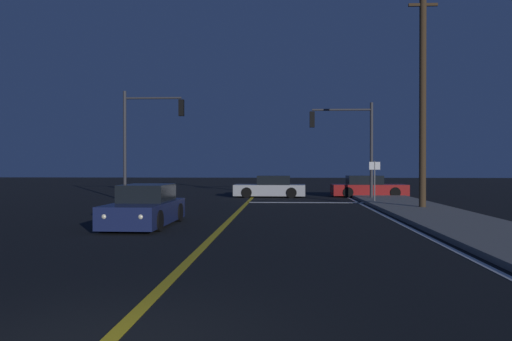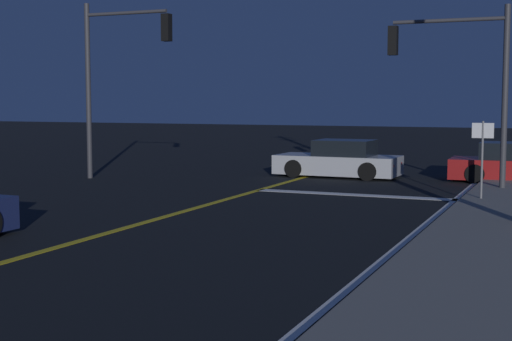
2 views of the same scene
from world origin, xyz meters
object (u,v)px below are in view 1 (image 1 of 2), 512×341
(car_far_approaching_navy, at_px, (145,208))
(traffic_signal_far_left, at_px, (145,128))
(street_sign_corner, at_px, (375,175))
(car_distant_tail_red, at_px, (368,188))
(utility_pole_right, at_px, (423,88))
(car_parked_curb_silver, at_px, (271,188))
(traffic_signal_near_right, at_px, (349,135))

(car_far_approaching_navy, relative_size, traffic_signal_far_left, 0.75)
(traffic_signal_far_left, xyz_separation_m, street_sign_corner, (12.38, -1.40, -2.54))
(car_distant_tail_red, bearing_deg, utility_pole_right, 2.83)
(car_far_approaching_navy, distance_m, traffic_signal_far_left, 12.77)
(car_far_approaching_navy, distance_m, utility_pole_right, 13.32)
(car_parked_curb_silver, distance_m, utility_pole_right, 12.50)
(traffic_signal_near_right, relative_size, street_sign_corner, 2.52)
(traffic_signal_near_right, bearing_deg, street_sign_corner, 109.48)
(car_distant_tail_red, relative_size, car_far_approaching_navy, 1.03)
(traffic_signal_far_left, bearing_deg, traffic_signal_near_right, 7.01)
(traffic_signal_near_right, relative_size, utility_pole_right, 0.53)
(traffic_signal_far_left, relative_size, street_sign_corner, 2.77)
(car_distant_tail_red, height_order, street_sign_corner, street_sign_corner)
(car_parked_curb_silver, bearing_deg, car_distant_tail_red, -82.93)
(car_distant_tail_red, bearing_deg, car_parked_curb_silver, -85.90)
(traffic_signal_near_right, height_order, traffic_signal_far_left, traffic_signal_far_left)
(car_distant_tail_red, relative_size, traffic_signal_near_right, 0.85)
(utility_pole_right, bearing_deg, car_far_approaching_navy, -148.44)
(car_far_approaching_navy, xyz_separation_m, utility_pole_right, (10.58, 6.50, 4.79))
(car_parked_curb_silver, distance_m, traffic_signal_near_right, 6.02)
(utility_pole_right, distance_m, street_sign_corner, 5.72)
(traffic_signal_far_left, distance_m, utility_pole_right, 14.85)
(car_far_approaching_navy, xyz_separation_m, car_parked_curb_silver, (3.67, 15.75, 0.00))
(utility_pole_right, bearing_deg, street_sign_corner, 109.44)
(street_sign_corner, bearing_deg, car_far_approaching_navy, -131.26)
(car_distant_tail_red, bearing_deg, traffic_signal_far_left, -72.65)
(car_parked_curb_silver, xyz_separation_m, street_sign_corner, (5.51, -5.28, 0.91))
(car_parked_curb_silver, relative_size, traffic_signal_far_left, 0.73)
(traffic_signal_far_left, relative_size, utility_pole_right, 0.59)
(car_far_approaching_navy, xyz_separation_m, traffic_signal_near_right, (8.19, 13.27, 3.11))
(car_far_approaching_navy, bearing_deg, utility_pole_right, -147.59)
(car_distant_tail_red, xyz_separation_m, traffic_signal_far_left, (-12.97, -4.52, 3.45))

